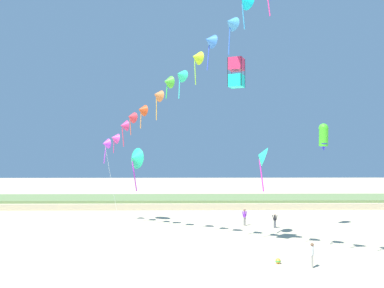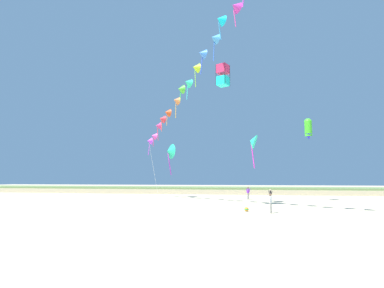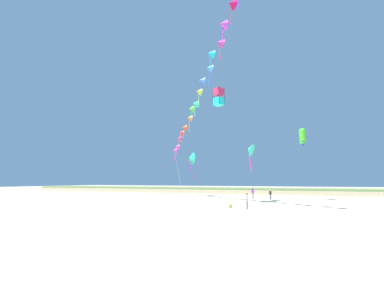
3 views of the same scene
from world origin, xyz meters
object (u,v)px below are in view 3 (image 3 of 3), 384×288
person_near_right (253,192)px  large_kite_low_lead (250,150)px  person_near_left (247,200)px  person_mid_center (270,194)px  beach_ball (230,206)px  large_kite_outer_drift (191,158)px  large_kite_high_solo (303,136)px  large_kite_mid_trail (219,97)px

person_near_right → large_kite_low_lead: size_ratio=0.41×
person_near_left → person_mid_center: (0.89, 14.80, -0.07)m
beach_ball → large_kite_outer_drift: bearing=123.8°
person_near_right → large_kite_low_lead: large_kite_low_lead is taller
large_kite_low_lead → large_kite_high_solo: (7.14, 4.07, 2.11)m
person_near_left → large_kite_high_solo: large_kite_high_solo is taller
large_kite_outer_drift → large_kite_low_lead: bearing=-33.1°
person_near_left → large_kite_low_lead: bearing=96.8°
person_near_left → large_kite_outer_drift: large_kite_outer_drift is taller
large_kite_mid_trail → person_near_right: bearing=78.6°
person_near_left → beach_ball: 2.37m
large_kite_low_lead → person_near_right: bearing=97.2°
large_kite_mid_trail → large_kite_high_solo: large_kite_mid_trail is taller
person_near_right → beach_ball: size_ratio=4.79×
large_kite_mid_trail → beach_ball: bearing=-60.7°
large_kite_high_solo → large_kite_low_lead: bearing=-150.4°
large_kite_mid_trail → large_kite_high_solo: size_ratio=0.83×
person_mid_center → beach_ball: person_mid_center is taller
large_kite_high_solo → beach_ball: (-7.86, -13.53, -9.18)m
person_near_left → person_near_right: (-1.98, 16.23, 0.07)m
large_kite_outer_drift → person_mid_center: bearing=-14.9°
large_kite_mid_trail → person_near_left: bearing=-50.1°
person_near_left → person_near_right: size_ratio=0.93×
person_near_left → large_kite_high_solo: bearing=68.1°
person_near_left → large_kite_high_solo: size_ratio=0.58×
person_mid_center → large_kite_mid_trail: 16.98m
person_mid_center → large_kite_low_lead: large_kite_low_lead is taller
large_kite_mid_trail → large_kite_outer_drift: 17.97m
person_mid_center → large_kite_mid_trail: size_ratio=0.65×
person_near_left → large_kite_outer_drift: bearing=126.4°
person_mid_center → large_kite_high_solo: size_ratio=0.54×
large_kite_mid_trail → large_kite_outer_drift: bearing=125.1°
large_kite_low_lead → large_kite_high_solo: 8.48m
person_near_right → large_kite_outer_drift: large_kite_outer_drift is taller
large_kite_mid_trail → beach_ball: 14.37m
large_kite_high_solo → person_mid_center: bearing=177.6°
person_mid_center → large_kite_outer_drift: bearing=165.1°
person_near_right → person_mid_center: size_ratio=1.17×
large_kite_mid_trail → large_kite_outer_drift: large_kite_mid_trail is taller
large_kite_mid_trail → large_kite_high_solo: (10.12, 9.52, -4.43)m
large_kite_mid_trail → beach_ball: large_kite_mid_trail is taller
person_mid_center → beach_ball: bearing=-101.8°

